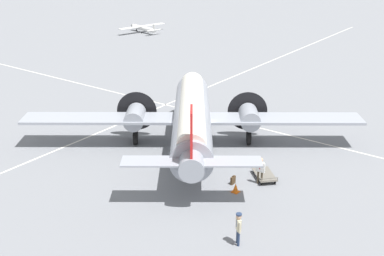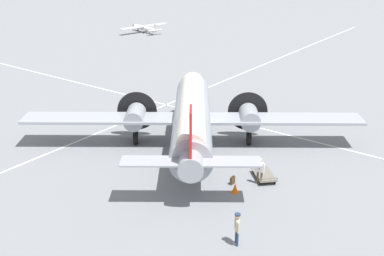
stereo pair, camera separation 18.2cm
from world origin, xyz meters
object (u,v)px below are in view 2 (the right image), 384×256
at_px(airliner_main, 192,115).
at_px(traffic_cone, 235,188).
at_px(passenger_boarding, 260,168).
at_px(suitcase_near_door, 233,180).
at_px(light_aircraft_taxiing, 144,28).
at_px(baggage_cart, 264,175).
at_px(crew_foreground, 237,225).

height_order(airliner_main, traffic_cone, airliner_main).
xyz_separation_m(airliner_main, passenger_boarding, (2.14, 7.03, -1.47)).
bearing_deg(suitcase_near_door, light_aircraft_taxiing, -132.26).
distance_m(passenger_boarding, suitcase_near_door, 1.95).
bearing_deg(light_aircraft_taxiing, traffic_cone, 150.50).
distance_m(airliner_main, baggage_cart, 7.40).
xyz_separation_m(light_aircraft_taxiing, traffic_cone, (37.55, 41.10, -0.48)).
distance_m(airliner_main, light_aircraft_taxiing, 48.36).
xyz_separation_m(baggage_cart, traffic_cone, (2.72, -0.59, 0.00)).
bearing_deg(passenger_boarding, light_aircraft_taxiing, -46.03).
bearing_deg(passenger_boarding, crew_foreground, 103.76).
bearing_deg(crew_foreground, suitcase_near_door, -10.52).
bearing_deg(suitcase_near_door, crew_foreground, 33.80).
distance_m(passenger_boarding, traffic_cone, 2.16).
distance_m(airliner_main, traffic_cone, 7.83).
relative_size(passenger_boarding, traffic_cone, 3.09).
bearing_deg(baggage_cart, suitcase_near_door, 100.15).
bearing_deg(traffic_cone, passenger_boarding, 159.17).
height_order(suitcase_near_door, light_aircraft_taxiing, light_aircraft_taxiing).
bearing_deg(passenger_boarding, traffic_cone, 63.63).
bearing_deg(passenger_boarding, baggage_cart, -87.75).
bearing_deg(airliner_main, light_aircraft_taxiing, 10.10).
xyz_separation_m(baggage_cart, light_aircraft_taxiing, (-34.83, -41.69, 0.49)).
bearing_deg(traffic_cone, light_aircraft_taxiing, -132.41).
height_order(airliner_main, passenger_boarding, airliner_main).
xyz_separation_m(passenger_boarding, traffic_cone, (1.85, -0.71, -0.87)).
bearing_deg(crew_foreground, passenger_boarding, -25.01).
xyz_separation_m(crew_foreground, light_aircraft_taxiing, (-42.25, -44.11, -0.40)).
distance_m(airliner_main, crew_foreground, 12.83).
distance_m(baggage_cart, light_aircraft_taxiing, 54.33).
bearing_deg(light_aircraft_taxiing, airliner_main, 148.94).
bearing_deg(airliner_main, traffic_cone, -158.19).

